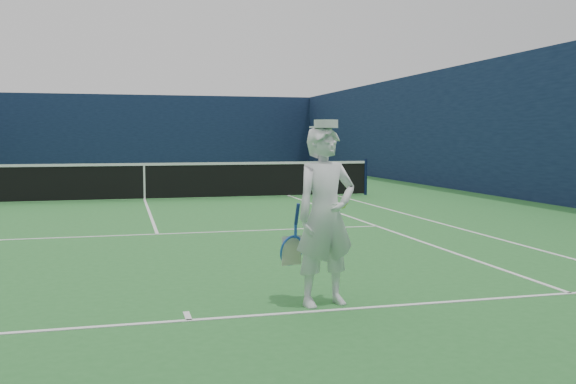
# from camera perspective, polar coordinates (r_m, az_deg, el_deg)

# --- Properties ---
(ground) EXTENTS (80.00, 80.00, 0.00)m
(ground) POSITION_cam_1_polar(r_m,az_deg,el_deg) (17.82, -12.62, -0.70)
(ground) COLOR #2B712F
(ground) RESTS_ON ground
(court_markings) EXTENTS (11.03, 23.83, 0.01)m
(court_markings) POSITION_cam_1_polar(r_m,az_deg,el_deg) (17.82, -12.62, -0.69)
(court_markings) COLOR white
(court_markings) RESTS_ON ground
(windscreen_fence) EXTENTS (20.12, 36.12, 4.00)m
(windscreen_fence) POSITION_cam_1_polar(r_m,az_deg,el_deg) (17.75, -12.74, 5.74)
(windscreen_fence) COLOR #0E1935
(windscreen_fence) RESTS_ON ground
(tennis_net) EXTENTS (12.88, 0.09, 1.07)m
(tennis_net) POSITION_cam_1_polar(r_m,az_deg,el_deg) (17.78, -12.65, 1.08)
(tennis_net) COLOR #141E4C
(tennis_net) RESTS_ON ground
(tennis_player) EXTENTS (0.84, 0.56, 1.87)m
(tennis_player) POSITION_cam_1_polar(r_m,az_deg,el_deg) (6.43, 3.34, -2.12)
(tennis_player) COLOR white
(tennis_player) RESTS_ON ground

